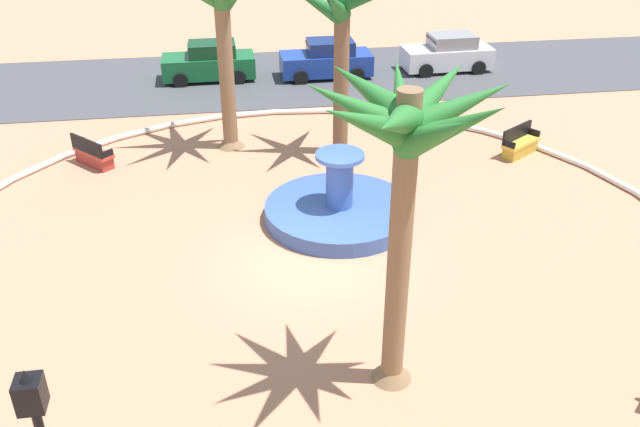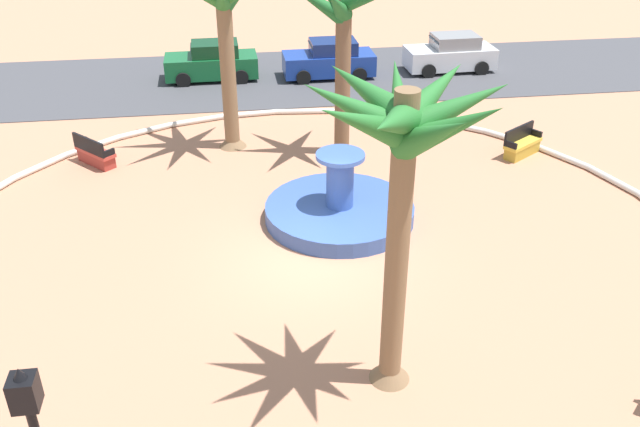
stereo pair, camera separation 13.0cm
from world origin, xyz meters
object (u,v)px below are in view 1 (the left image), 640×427
Objects in this scene: parked_car_leftmost at (209,63)px; bench_southwest at (520,145)px; bench_southeast at (414,120)px; parked_car_second at (327,60)px; palm_tree_by_curb at (221,9)px; palm_tree_mid_plaza at (343,27)px; bench_west at (93,155)px; parked_car_third at (448,54)px; fountain at (339,210)px; palm_tree_near_fountain at (406,152)px.

bench_southwest is at bearing -43.06° from parked_car_leftmost.
parked_car_second is (-2.26, 6.46, 0.43)m from bench_southeast.
bench_southeast is at bearing 5.55° from palm_tree_by_curb.
palm_tree_by_curb is 3.92m from palm_tree_mid_plaza.
bench_west is 0.93× the size of bench_southeast.
palm_tree_mid_plaza reaches higher than bench_west.
palm_tree_mid_plaza is 11.01m from parked_car_third.
palm_tree_by_curb is at bearing -122.55° from parked_car_second.
parked_car_second is (-5.18, 9.26, 0.43)m from bench_southwest.
palm_tree_mid_plaza is at bearing -1.04° from bench_west.
fountain is 7.68m from bench_southwest.
palm_tree_near_fountain is 13.05m from bench_southwest.
palm_tree_by_curb reaches higher than fountain.
palm_tree_mid_plaza is 3.92× the size of bench_west.
palm_tree_mid_plaza is 1.48× the size of parked_car_second.
palm_tree_mid_plaza reaches higher than parked_car_third.
palm_tree_near_fountain is (-0.08, -6.56, 4.70)m from fountain.
bench_west is at bearing -151.07° from parked_car_third.
parked_car_leftmost and parked_car_second have the same top height.
parked_car_leftmost is at bearing 178.54° from parked_car_third.
fountain is at bearing -32.78° from bench_west.
palm_tree_mid_plaza is 9.16m from bench_west.
parked_car_leftmost is 0.99× the size of parked_car_third.
bench_southeast is 10.12m from parked_car_leftmost.
bench_west is 11.42m from bench_southeast.
bench_southeast is at bearing 28.63° from palm_tree_mid_plaza.
bench_southeast is 0.40× the size of parked_car_second.
palm_tree_by_curb is 1.56× the size of parked_car_second.
palm_tree_near_fountain is at bearing -80.19° from parked_car_leftmost.
bench_southwest is (2.92, -2.80, 0.00)m from bench_southeast.
parked_car_second is at bearing 84.81° from palm_tree_near_fountain.
fountain reaches higher than parked_car_second.
parked_car_second is (0.79, 8.12, -3.49)m from palm_tree_mid_plaza.
bench_west is 12.08m from parked_car_second.
palm_tree_by_curb is at bearing -85.34° from parked_car_leftmost.
palm_tree_mid_plaza is 3.64× the size of bench_southeast.
bench_southwest is 0.40× the size of parked_car_third.
palm_tree_by_curb is at bearing 165.07° from palm_tree_mid_plaza.
parked_car_leftmost is (-7.42, 6.87, 0.43)m from bench_southeast.
palm_tree_mid_plaza is 3.69× the size of bench_southwest.
palm_tree_by_curb is at bearing 102.92° from palm_tree_near_fountain.
parked_car_second is at bearing -178.62° from parked_car_third.
palm_tree_near_fountain is at bearing -90.71° from fountain.
bench_west and bench_southwest have the same top height.
parked_car_second is 0.99× the size of parked_car_third.
parked_car_second is at bearing 57.45° from palm_tree_by_curb.
palm_tree_near_fountain is 20.43m from parked_car_leftmost.
palm_tree_by_curb is 13.09m from parked_car_third.
palm_tree_mid_plaza reaches higher than bench_southwest.
palm_tree_mid_plaza is 8.87m from parked_car_second.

